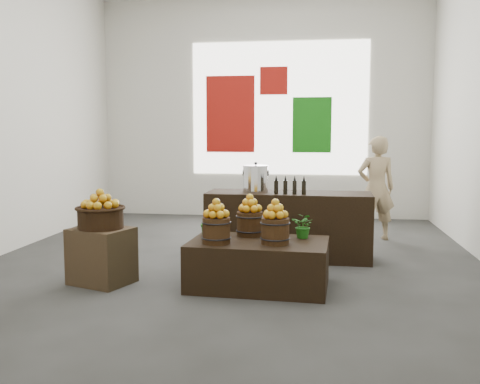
# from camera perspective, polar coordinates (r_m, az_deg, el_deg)

# --- Properties ---
(ground) EXTENTS (7.00, 7.00, 0.00)m
(ground) POSITION_cam_1_polar(r_m,az_deg,el_deg) (6.64, -0.63, -7.28)
(ground) COLOR #3A3B38
(ground) RESTS_ON ground
(back_wall) EXTENTS (6.00, 0.04, 4.00)m
(back_wall) POSITION_cam_1_polar(r_m,az_deg,el_deg) (9.94, 2.45, 8.87)
(back_wall) COLOR beige
(back_wall) RESTS_ON ground
(back_opening) EXTENTS (3.20, 0.02, 2.40)m
(back_opening) POSITION_cam_1_polar(r_m,az_deg,el_deg) (9.89, 4.19, 8.87)
(back_opening) COLOR white
(back_opening) RESTS_ON back_wall
(deco_red_left) EXTENTS (0.90, 0.04, 1.40)m
(deco_red_left) POSITION_cam_1_polar(r_m,az_deg,el_deg) (9.98, -1.04, 8.29)
(deco_red_left) COLOR #9B120B
(deco_red_left) RESTS_ON back_wall
(deco_green_right) EXTENTS (0.70, 0.04, 1.00)m
(deco_green_right) POSITION_cam_1_polar(r_m,az_deg,el_deg) (9.85, 7.68, 7.10)
(deco_green_right) COLOR #146710
(deco_green_right) RESTS_ON back_wall
(deco_red_upper) EXTENTS (0.50, 0.04, 0.50)m
(deco_red_upper) POSITION_cam_1_polar(r_m,az_deg,el_deg) (9.93, 3.62, 11.76)
(deco_red_upper) COLOR #9B120B
(deco_red_upper) RESTS_ON back_wall
(crate) EXTENTS (0.71, 0.65, 0.58)m
(crate) POSITION_cam_1_polar(r_m,az_deg,el_deg) (5.78, -14.53, -6.60)
(crate) COLOR #513A26
(crate) RESTS_ON ground
(wicker_basket) EXTENTS (0.47, 0.47, 0.21)m
(wicker_basket) POSITION_cam_1_polar(r_m,az_deg,el_deg) (5.71, -14.65, -2.71)
(wicker_basket) COLOR black
(wicker_basket) RESTS_ON crate
(apples_in_basket) EXTENTS (0.36, 0.36, 0.19)m
(apples_in_basket) POSITION_cam_1_polar(r_m,az_deg,el_deg) (5.68, -14.70, -0.69)
(apples_in_basket) COLOR #AA1A05
(apples_in_basket) RESTS_ON wicker_basket
(display_table) EXTENTS (1.43, 0.93, 0.48)m
(display_table) POSITION_cam_1_polar(r_m,az_deg,el_deg) (5.47, 2.00, -7.69)
(display_table) COLOR black
(display_table) RESTS_ON ground
(apple_bucket_front_left) EXTENTS (0.28, 0.28, 0.26)m
(apple_bucket_front_left) POSITION_cam_1_polar(r_m,az_deg,el_deg) (5.29, -2.54, -4.12)
(apple_bucket_front_left) COLOR #3E2611
(apple_bucket_front_left) RESTS_ON display_table
(apples_in_bucket_front_left) EXTENTS (0.21, 0.21, 0.19)m
(apples_in_bucket_front_left) POSITION_cam_1_polar(r_m,az_deg,el_deg) (5.26, -2.55, -1.76)
(apples_in_bucket_front_left) COLOR #AA1A05
(apples_in_bucket_front_left) RESTS_ON apple_bucket_front_left
(apple_bucket_front_right) EXTENTS (0.28, 0.28, 0.26)m
(apple_bucket_front_right) POSITION_cam_1_polar(r_m,az_deg,el_deg) (5.27, 3.77, -4.18)
(apple_bucket_front_right) COLOR #3E2611
(apple_bucket_front_right) RESTS_ON display_table
(apples_in_bucket_front_right) EXTENTS (0.21, 0.21, 0.19)m
(apples_in_bucket_front_right) POSITION_cam_1_polar(r_m,az_deg,el_deg) (5.23, 3.79, -1.80)
(apples_in_bucket_front_right) COLOR #AA1A05
(apples_in_bucket_front_right) RESTS_ON apple_bucket_front_right
(apple_bucket_rear) EXTENTS (0.28, 0.28, 0.26)m
(apple_bucket_rear) POSITION_cam_1_polar(r_m,az_deg,el_deg) (5.67, 1.05, -3.41)
(apple_bucket_rear) COLOR #3E2611
(apple_bucket_rear) RESTS_ON display_table
(apples_in_bucket_rear) EXTENTS (0.21, 0.21, 0.19)m
(apples_in_bucket_rear) POSITION_cam_1_polar(r_m,az_deg,el_deg) (5.63, 1.06, -1.20)
(apples_in_bucket_rear) COLOR #AA1A05
(apples_in_bucket_rear) RESTS_ON apple_bucket_rear
(herb_garnish_right) EXTENTS (0.30, 0.28, 0.26)m
(herb_garnish_right) POSITION_cam_1_polar(r_m,az_deg,el_deg) (5.57, 6.83, -3.59)
(herb_garnish_right) COLOR #195F14
(herb_garnish_right) RESTS_ON display_table
(herb_garnish_left) EXTENTS (0.18, 0.15, 0.30)m
(herb_garnish_left) POSITION_cam_1_polar(r_m,az_deg,el_deg) (5.63, -3.41, -3.24)
(herb_garnish_left) COLOR #195F14
(herb_garnish_left) RESTS_ON display_table
(counter) EXTENTS (2.04, 0.69, 0.83)m
(counter) POSITION_cam_1_polar(r_m,az_deg,el_deg) (6.70, 5.19, -3.56)
(counter) COLOR black
(counter) RESTS_ON ground
(stock_pot_left) EXTENTS (0.31, 0.31, 0.31)m
(stock_pot_left) POSITION_cam_1_polar(r_m,az_deg,el_deg) (6.67, 1.68, 1.36)
(stock_pot_left) COLOR silver
(stock_pot_left) RESTS_ON counter
(oil_cruets) EXTENTS (0.30, 0.06, 0.23)m
(oil_cruets) POSITION_cam_1_polar(r_m,az_deg,el_deg) (6.43, 5.11, 0.78)
(oil_cruets) COLOR black
(oil_cruets) RESTS_ON counter
(shopper) EXTENTS (0.61, 0.45, 1.52)m
(shopper) POSITION_cam_1_polar(r_m,az_deg,el_deg) (8.03, 14.31, 0.40)
(shopper) COLOR tan
(shopper) RESTS_ON ground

